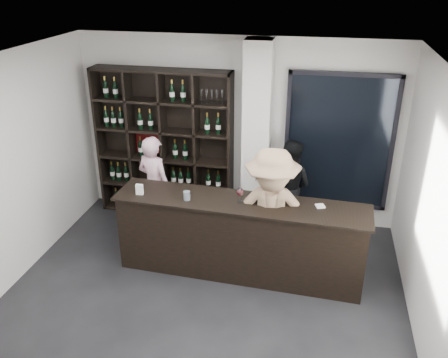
% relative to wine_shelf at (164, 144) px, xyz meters
% --- Properties ---
extents(floor, '(5.00, 5.50, 0.01)m').
position_rel_wine_shelf_xyz_m(floor, '(1.15, -2.57, -1.20)').
color(floor, black).
rests_on(floor, ground).
extents(wine_shelf, '(2.20, 0.35, 2.40)m').
position_rel_wine_shelf_xyz_m(wine_shelf, '(0.00, 0.00, 0.00)').
color(wine_shelf, black).
rests_on(wine_shelf, floor).
extents(structural_column, '(0.40, 0.40, 2.90)m').
position_rel_wine_shelf_xyz_m(structural_column, '(1.50, -0.10, 0.25)').
color(structural_column, silver).
rests_on(structural_column, floor).
extents(glass_panel, '(1.60, 0.08, 2.10)m').
position_rel_wine_shelf_xyz_m(glass_panel, '(2.70, 0.12, 0.20)').
color(glass_panel, black).
rests_on(glass_panel, floor).
extents(tasting_counter, '(3.28, 0.68, 1.08)m').
position_rel_wine_shelf_xyz_m(tasting_counter, '(1.50, -1.47, -0.66)').
color(tasting_counter, black).
rests_on(tasting_counter, floor).
extents(taster_pink, '(0.67, 0.55, 1.57)m').
position_rel_wine_shelf_xyz_m(taster_pink, '(0.05, -0.67, -0.42)').
color(taster_pink, '#E9B5C6').
rests_on(taster_pink, floor).
extents(taster_black, '(0.89, 0.80, 1.49)m').
position_rel_wine_shelf_xyz_m(taster_black, '(2.02, -0.17, -0.46)').
color(taster_black, black).
rests_on(taster_black, floor).
extents(customer, '(1.25, 0.79, 1.84)m').
position_rel_wine_shelf_xyz_m(customer, '(1.90, -1.52, -0.28)').
color(customer, '#A28162').
rests_on(customer, floor).
extents(wine_glass, '(0.12, 0.12, 0.22)m').
position_rel_wine_shelf_xyz_m(wine_glass, '(1.50, -1.47, -0.01)').
color(wine_glass, white).
rests_on(wine_glass, tasting_counter).
extents(spit_cup, '(0.09, 0.09, 0.12)m').
position_rel_wine_shelf_xyz_m(spit_cup, '(0.82, -1.56, -0.06)').
color(spit_cup, silver).
rests_on(spit_cup, tasting_counter).
extents(napkin_stack, '(0.13, 0.13, 0.02)m').
position_rel_wine_shelf_xyz_m(napkin_stack, '(2.50, -1.39, -0.11)').
color(napkin_stack, white).
rests_on(napkin_stack, tasting_counter).
extents(card_stand, '(0.10, 0.05, 0.14)m').
position_rel_wine_shelf_xyz_m(card_stand, '(0.17, -1.54, -0.05)').
color(card_stand, white).
rests_on(card_stand, tasting_counter).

